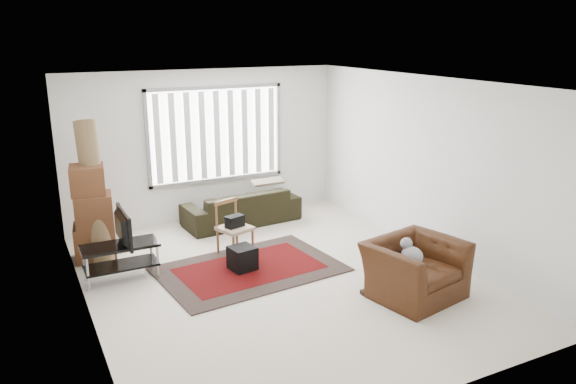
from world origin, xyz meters
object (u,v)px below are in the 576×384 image
at_px(moving_boxes, 93,216).
at_px(armchair, 415,265).
at_px(sofa, 241,202).
at_px(tv_stand, 120,254).
at_px(side_chair, 234,225).

bearing_deg(moving_boxes, armchair, -42.38).
bearing_deg(moving_boxes, sofa, 11.36).
height_order(tv_stand, side_chair, side_chair).
xyz_separation_m(tv_stand, sofa, (2.39, 1.47, 0.02)).
height_order(tv_stand, moving_boxes, moving_boxes).
xyz_separation_m(tv_stand, moving_boxes, (-0.20, 0.95, 0.30)).
bearing_deg(tv_stand, side_chair, 5.27).
distance_m(sofa, armchair, 3.81).
bearing_deg(side_chair, armchair, -75.27).
xyz_separation_m(sofa, side_chair, (-0.65, -1.31, 0.07)).
bearing_deg(tv_stand, armchair, -34.20).
relative_size(tv_stand, side_chair, 1.23).
distance_m(moving_boxes, sofa, 2.66).
bearing_deg(armchair, moving_boxes, 126.00).
bearing_deg(sofa, tv_stand, 27.55).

